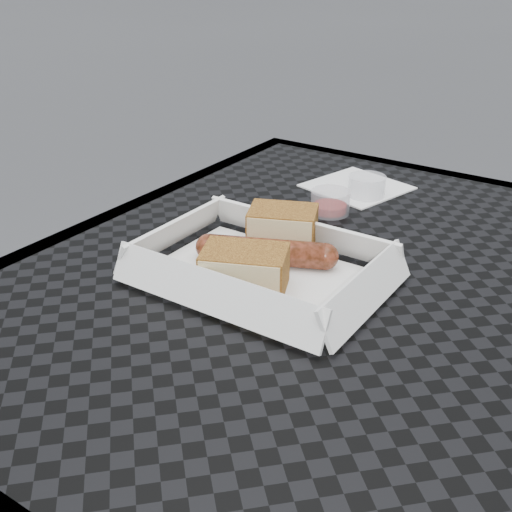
# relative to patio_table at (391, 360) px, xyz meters

# --- Properties ---
(patio_table) EXTENTS (0.80, 0.80, 0.74)m
(patio_table) POSITION_rel_patio_table_xyz_m (0.00, 0.00, 0.00)
(patio_table) COLOR black
(patio_table) RESTS_ON ground
(food_tray) EXTENTS (0.22, 0.15, 0.00)m
(food_tray) POSITION_rel_patio_table_xyz_m (-0.13, -0.04, 0.08)
(food_tray) COLOR white
(food_tray) RESTS_ON patio_table
(bratwurst) EXTENTS (0.14, 0.08, 0.03)m
(bratwurst) POSITION_rel_patio_table_xyz_m (-0.14, -0.02, 0.09)
(bratwurst) COLOR maroon
(bratwurst) RESTS_ON food_tray
(bread_near) EXTENTS (0.09, 0.08, 0.05)m
(bread_near) POSITION_rel_patio_table_xyz_m (-0.15, 0.02, 0.10)
(bread_near) COLOR olive
(bread_near) RESTS_ON food_tray
(bread_far) EXTENTS (0.10, 0.08, 0.04)m
(bread_far) POSITION_rel_patio_table_xyz_m (-0.13, -0.08, 0.10)
(bread_far) COLOR olive
(bread_far) RESTS_ON food_tray
(veg_garnish) EXTENTS (0.03, 0.03, 0.00)m
(veg_garnish) POSITION_rel_patio_table_xyz_m (-0.06, -0.10, 0.08)
(veg_garnish) COLOR #EE5A0A
(veg_garnish) RESTS_ON food_tray
(napkin) EXTENTS (0.15, 0.15, 0.00)m
(napkin) POSITION_rel_patio_table_xyz_m (-0.17, 0.26, 0.08)
(napkin) COLOR white
(napkin) RESTS_ON patio_table
(condiment_cup_sauce) EXTENTS (0.05, 0.05, 0.03)m
(condiment_cup_sauce) POSITION_rel_patio_table_xyz_m (-0.16, 0.15, 0.09)
(condiment_cup_sauce) COLOR maroon
(condiment_cup_sauce) RESTS_ON patio_table
(condiment_cup_empty) EXTENTS (0.05, 0.05, 0.03)m
(condiment_cup_empty) POSITION_rel_patio_table_xyz_m (-0.14, 0.23, 0.09)
(condiment_cup_empty) COLOR silver
(condiment_cup_empty) RESTS_ON patio_table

